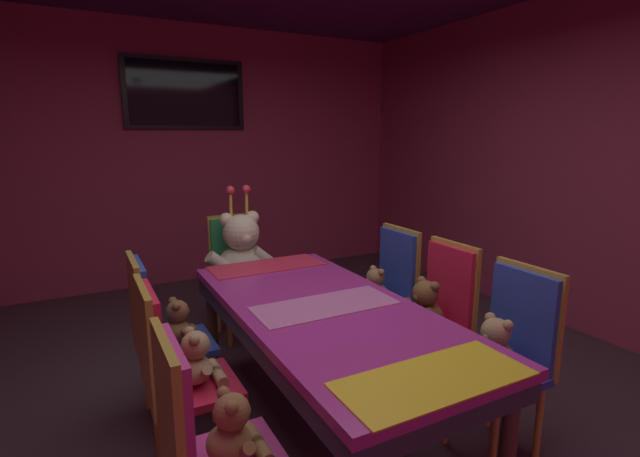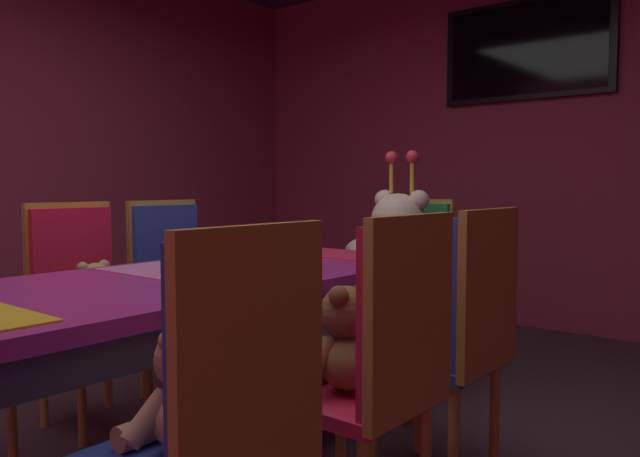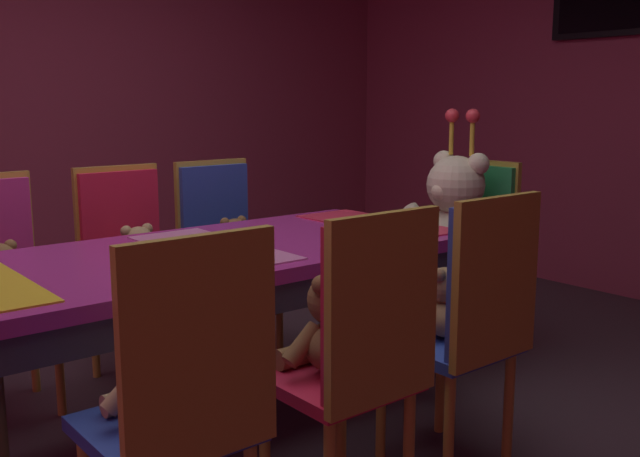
# 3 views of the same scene
# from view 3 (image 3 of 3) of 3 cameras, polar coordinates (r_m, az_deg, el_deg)

# --- Properties ---
(ground_plane) EXTENTS (7.90, 7.90, 0.00)m
(ground_plane) POSITION_cam_3_polar(r_m,az_deg,el_deg) (2.97, -8.20, -15.65)
(ground_plane) COLOR #3F2D38
(banquet_table) EXTENTS (0.90, 2.02, 0.75)m
(banquet_table) POSITION_cam_3_polar(r_m,az_deg,el_deg) (2.75, -8.54, -3.35)
(banquet_table) COLOR #B22D8C
(banquet_table) RESTS_ON ground_plane
(teddy_left_0) EXTENTS (0.22, 0.29, 0.27)m
(teddy_left_0) POSITION_cam_3_polar(r_m,az_deg,el_deg) (3.18, -23.85, -3.71)
(teddy_left_0) COLOR olive
(teddy_left_0) RESTS_ON chair_left_0
(chair_left_1) EXTENTS (0.42, 0.41, 0.98)m
(chair_left_1) POSITION_cam_3_polar(r_m,az_deg,el_deg) (3.49, -15.05, -1.63)
(chair_left_1) COLOR red
(chair_left_1) RESTS_ON ground_plane
(teddy_left_1) EXTENTS (0.22, 0.29, 0.27)m
(teddy_left_1) POSITION_cam_3_polar(r_m,az_deg,el_deg) (3.37, -14.03, -2.37)
(teddy_left_1) COLOR tan
(teddy_left_1) RESTS_ON chair_left_1
(chair_left_2) EXTENTS (0.42, 0.41, 0.98)m
(chair_left_2) POSITION_cam_3_polar(r_m,az_deg,el_deg) (3.71, -7.85, -0.70)
(chair_left_2) COLOR #2D47B2
(chair_left_2) RESTS_ON ground_plane
(teddy_left_2) EXTENTS (0.21, 0.27, 0.26)m
(teddy_left_2) POSITION_cam_3_polar(r_m,az_deg,el_deg) (3.60, -6.66, -1.45)
(teddy_left_2) COLOR brown
(teddy_left_2) RESTS_ON chair_left_2
(chair_right_0) EXTENTS (0.42, 0.41, 0.98)m
(chair_right_0) POSITION_cam_3_polar(r_m,az_deg,el_deg) (1.84, -10.51, -12.12)
(chair_right_0) COLOR #2D47B2
(chair_right_0) RESTS_ON ground_plane
(teddy_right_0) EXTENTS (0.24, 0.31, 0.29)m
(teddy_right_0) POSITION_cam_3_polar(r_m,az_deg,el_deg) (1.97, -12.57, -11.14)
(teddy_right_0) COLOR tan
(teddy_right_0) RESTS_ON chair_right_0
(chair_right_1) EXTENTS (0.42, 0.41, 0.98)m
(chair_right_1) POSITION_cam_3_polar(r_m,az_deg,el_deg) (2.13, 3.50, -8.88)
(chair_right_1) COLOR red
(chair_right_1) RESTS_ON ground_plane
(teddy_right_1) EXTENTS (0.26, 0.34, 0.32)m
(teddy_right_1) POSITION_cam_3_polar(r_m,az_deg,el_deg) (2.23, 0.93, -7.97)
(teddy_right_1) COLOR brown
(teddy_right_1) RESTS_ON chair_right_1
(chair_right_2) EXTENTS (0.42, 0.41, 0.98)m
(chair_right_2) POSITION_cam_3_polar(r_m,az_deg,el_deg) (2.50, 12.19, -6.18)
(chair_right_2) COLOR #2D47B2
(chair_right_2) RESTS_ON ground_plane
(teddy_right_2) EXTENTS (0.21, 0.28, 0.26)m
(teddy_right_2) POSITION_cam_3_polar(r_m,az_deg,el_deg) (2.59, 9.71, -6.10)
(teddy_right_2) COLOR #9E7247
(teddy_right_2) RESTS_ON chair_right_2
(throne_chair) EXTENTS (0.41, 0.42, 0.98)m
(throne_chair) POSITION_cam_3_polar(r_m,az_deg,el_deg) (3.77, 12.05, -0.65)
(throne_chair) COLOR #268C4C
(throne_chair) RESTS_ON ground_plane
(king_teddy_bear) EXTENTS (0.61, 0.47, 0.79)m
(king_teddy_bear) POSITION_cam_3_polar(r_m,az_deg,el_deg) (3.63, 10.49, 0.79)
(king_teddy_bear) COLOR beige
(king_teddy_bear) RESTS_ON throne_chair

